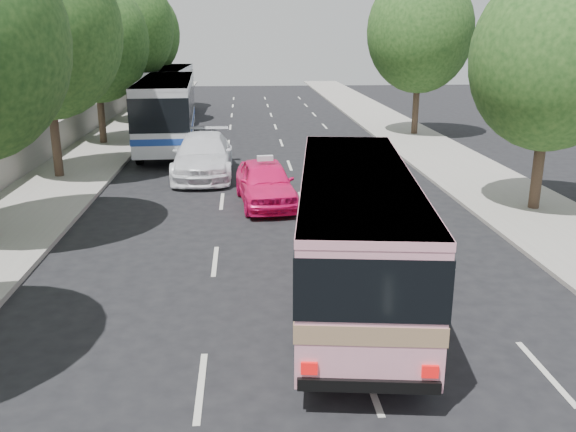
{
  "coord_description": "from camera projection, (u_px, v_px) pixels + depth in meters",
  "views": [
    {
      "loc": [
        -1.08,
        -11.22,
        5.8
      ],
      "look_at": [
        -0.05,
        2.7,
        1.6
      ],
      "focal_mm": 38.0,
      "sensor_mm": 36.0,
      "label": 1
    }
  ],
  "objects": [
    {
      "name": "ground",
      "position": [
        300.0,
        329.0,
        12.46
      ],
      "size": [
        120.0,
        120.0,
        0.0
      ],
      "primitive_type": "plane",
      "color": "black",
      "rests_on": "ground"
    },
    {
      "name": "sidewalk_left",
      "position": [
        97.0,
        151.0,
        30.94
      ],
      "size": [
        4.0,
        90.0,
        0.15
      ],
      "primitive_type": "cube",
      "color": "#9E998E",
      "rests_on": "ground"
    },
    {
      "name": "sidewalk_right",
      "position": [
        425.0,
        146.0,
        32.14
      ],
      "size": [
        4.0,
        90.0,
        0.12
      ],
      "primitive_type": "cube",
      "color": "#9E998E",
      "rests_on": "ground"
    },
    {
      "name": "low_wall",
      "position": [
        59.0,
        135.0,
        30.57
      ],
      "size": [
        0.3,
        90.0,
        1.5
      ],
      "primitive_type": "cube",
      "color": "#9E998E",
      "rests_on": "sidewalk_left"
    },
    {
      "name": "tree_left_c",
      "position": [
        44.0,
        24.0,
        23.4
      ],
      "size": [
        6.0,
        6.0,
        9.35
      ],
      "color": "#38281E",
      "rests_on": "ground"
    },
    {
      "name": "tree_left_d",
      "position": [
        96.0,
        36.0,
        31.19
      ],
      "size": [
        5.52,
        5.52,
        8.6
      ],
      "color": "#38281E",
      "rests_on": "ground"
    },
    {
      "name": "tree_left_e",
      "position": [
        125.0,
        23.0,
        38.61
      ],
      "size": [
        6.3,
        6.3,
        9.82
      ],
      "color": "#38281E",
      "rests_on": "ground"
    },
    {
      "name": "tree_left_f",
      "position": [
        142.0,
        30.0,
        46.36
      ],
      "size": [
        5.88,
        5.88,
        9.16
      ],
      "color": "#38281E",
      "rests_on": "ground"
    },
    {
      "name": "tree_right_near",
      "position": [
        555.0,
        53.0,
        19.17
      ],
      "size": [
        5.1,
        5.1,
        7.95
      ],
      "color": "#38281E",
      "rests_on": "ground"
    },
    {
      "name": "tree_right_far",
      "position": [
        422.0,
        27.0,
        34.2
      ],
      "size": [
        6.0,
        6.0,
        9.35
      ],
      "color": "#38281E",
      "rests_on": "ground"
    },
    {
      "name": "pink_bus",
      "position": [
        355.0,
        221.0,
        13.43
      ],
      "size": [
        3.47,
        9.44,
        2.94
      ],
      "rotation": [
        0.0,
        0.0,
        -0.12
      ],
      "color": "pink",
      "rests_on": "ground"
    },
    {
      "name": "pink_taxi",
      "position": [
        265.0,
        182.0,
        21.34
      ],
      "size": [
        2.28,
        4.72,
        1.55
      ],
      "primitive_type": "imported",
      "rotation": [
        0.0,
        0.0,
        0.1
      ],
      "color": "#FF166F",
      "rests_on": "ground"
    },
    {
      "name": "white_pickup",
      "position": [
        203.0,
        155.0,
        25.62
      ],
      "size": [
        2.45,
        5.96,
        1.73
      ],
      "primitive_type": "imported",
      "rotation": [
        0.0,
        0.0,
        0.0
      ],
      "color": "white",
      "rests_on": "ground"
    },
    {
      "name": "tour_coach_front",
      "position": [
        167.0,
        107.0,
        31.56
      ],
      "size": [
        3.24,
        12.02,
        3.56
      ],
      "rotation": [
        0.0,
        0.0,
        0.06
      ],
      "color": "silver",
      "rests_on": "ground"
    },
    {
      "name": "tour_coach_rear",
      "position": [
        169.0,
        87.0,
        43.46
      ],
      "size": [
        2.64,
        11.57,
        3.45
      ],
      "rotation": [
        0.0,
        0.0,
        -0.01
      ],
      "color": "white",
      "rests_on": "ground"
    },
    {
      "name": "taxi_roof_sign",
      "position": [
        265.0,
        158.0,
        21.09
      ],
      "size": [
        0.57,
        0.23,
        0.18
      ],
      "primitive_type": "cube",
      "rotation": [
        0.0,
        0.0,
        0.1
      ],
      "color": "silver",
      "rests_on": "pink_taxi"
    }
  ]
}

